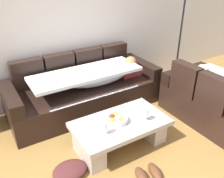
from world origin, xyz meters
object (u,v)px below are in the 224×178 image
at_px(coffee_table, 120,131).
at_px(pair_of_shoes, 148,174).
at_px(floor_lamp, 181,28).
at_px(crumpled_garment, 70,170).
at_px(couch_along_wall, 87,89).
at_px(fruit_bowl, 116,119).
at_px(wine_glass_near_right, 146,113).
at_px(wine_glass_near_left, 104,126).
at_px(open_magazine, 139,116).

relative_size(coffee_table, pair_of_shoes, 3.40).
distance_m(floor_lamp, crumpled_garment, 3.10).
height_order(couch_along_wall, fruit_bowl, couch_along_wall).
height_order(coffee_table, crumpled_garment, coffee_table).
bearing_deg(wine_glass_near_right, coffee_table, 152.69).
xyz_separation_m(wine_glass_near_left, open_magazine, (0.57, 0.09, -0.11)).
height_order(couch_along_wall, pair_of_shoes, couch_along_wall).
distance_m(coffee_table, fruit_bowl, 0.19).
relative_size(couch_along_wall, coffee_table, 2.00).
xyz_separation_m(couch_along_wall, crumpled_garment, (-0.82, -1.21, -0.27)).
distance_m(couch_along_wall, open_magazine, 1.13).
xyz_separation_m(couch_along_wall, open_magazine, (0.21, -1.11, 0.06)).
distance_m(fruit_bowl, crumpled_garment, 0.81).
bearing_deg(coffee_table, fruit_bowl, 154.06).
relative_size(couch_along_wall, wine_glass_near_left, 14.48).
bearing_deg(coffee_table, couch_along_wall, 86.83).
height_order(open_magazine, pair_of_shoes, open_magazine).
height_order(fruit_bowl, wine_glass_near_left, wine_glass_near_left).
relative_size(couch_along_wall, pair_of_shoes, 6.81).
distance_m(coffee_table, pair_of_shoes, 0.65).
xyz_separation_m(wine_glass_near_right, floor_lamp, (1.66, 1.14, 0.62)).
xyz_separation_m(open_magazine, pair_of_shoes, (-0.29, -0.60, -0.34)).
xyz_separation_m(couch_along_wall, coffee_table, (-0.06, -1.09, -0.09)).
bearing_deg(floor_lamp, wine_glass_near_left, -153.76).
distance_m(couch_along_wall, crumpled_garment, 1.49).
relative_size(coffee_table, open_magazine, 4.29).
xyz_separation_m(floor_lamp, crumpled_garment, (-2.70, -1.11, -1.06)).
xyz_separation_m(coffee_table, pair_of_shoes, (-0.02, -0.62, -0.19)).
relative_size(wine_glass_near_left, open_magazine, 0.59).
relative_size(wine_glass_near_left, wine_glass_near_right, 1.00).
xyz_separation_m(couch_along_wall, wine_glass_near_left, (-0.36, -1.21, 0.17)).
distance_m(wine_glass_near_right, pair_of_shoes, 0.72).
bearing_deg(fruit_bowl, crumpled_garment, -168.52).
bearing_deg(coffee_table, crumpled_garment, -171.06).
relative_size(wine_glass_near_right, pair_of_shoes, 0.47).
height_order(fruit_bowl, wine_glass_near_right, wine_glass_near_right).
distance_m(fruit_bowl, floor_lamp, 2.32).
xyz_separation_m(couch_along_wall, fruit_bowl, (-0.11, -1.07, 0.09)).
xyz_separation_m(fruit_bowl, open_magazine, (0.32, -0.04, -0.04)).
bearing_deg(open_magazine, coffee_table, 171.21).
bearing_deg(crumpled_garment, open_magazine, 5.64).
distance_m(wine_glass_near_left, floor_lamp, 2.57).
height_order(coffee_table, pair_of_shoes, coffee_table).
bearing_deg(pair_of_shoes, wine_glass_near_left, 118.86).
distance_m(fruit_bowl, wine_glass_near_left, 0.29).
xyz_separation_m(coffee_table, floor_lamp, (1.94, 0.99, 0.88)).
height_order(fruit_bowl, pair_of_shoes, fruit_bowl).
relative_size(coffee_table, wine_glass_near_right, 7.23).
bearing_deg(fruit_bowl, pair_of_shoes, -87.41).
xyz_separation_m(wine_glass_near_left, pair_of_shoes, (0.28, -0.50, -0.45)).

